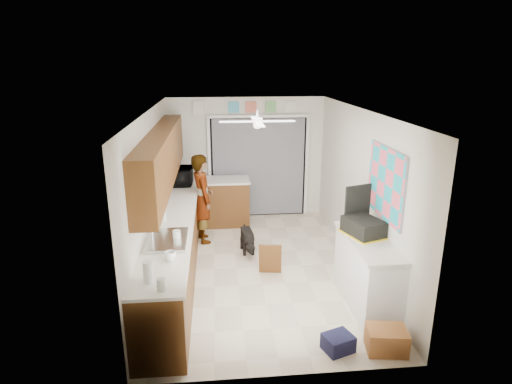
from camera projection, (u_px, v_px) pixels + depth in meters
name	position (u px, v px, depth m)	size (l,w,h in m)	color
floor	(258.00, 267.00, 6.90)	(5.00, 5.00, 0.00)	beige
ceiling	(259.00, 111.00, 6.17)	(5.00, 5.00, 0.00)	white
wall_back	(246.00, 158.00, 8.91)	(3.20, 3.20, 0.00)	silver
wall_front	(284.00, 269.00, 4.16)	(3.20, 3.20, 0.00)	silver
wall_left	(152.00, 196.00, 6.39)	(5.00, 5.00, 0.00)	silver
wall_right	(360.00, 190.00, 6.68)	(5.00, 5.00, 0.00)	silver
left_base_cabinets	(175.00, 245.00, 6.65)	(0.60, 4.80, 0.90)	brown
left_countertop	(174.00, 216.00, 6.52)	(0.62, 4.80, 0.04)	white
upper_cabinets	(162.00, 157.00, 6.43)	(0.32, 4.00, 0.80)	brown
sink_basin	(168.00, 241.00, 5.55)	(0.50, 0.76, 0.06)	silver
faucet	(152.00, 234.00, 5.51)	(0.03, 0.03, 0.22)	silver
peninsula_base	(224.00, 203.00, 8.63)	(1.00, 0.60, 0.90)	brown
peninsula_top	(223.00, 180.00, 8.49)	(1.04, 0.64, 0.04)	white
back_opening_recess	(258.00, 167.00, 8.97)	(2.00, 0.06, 2.10)	black
curtain_panel	(259.00, 168.00, 8.93)	(1.90, 0.03, 2.05)	gray
door_trim_left	(210.00, 169.00, 8.85)	(0.06, 0.04, 2.10)	white
door_trim_right	(307.00, 167.00, 9.03)	(0.06, 0.04, 2.10)	white
door_trim_head	(259.00, 116.00, 8.63)	(2.10, 0.04, 0.06)	white
header_frame_1	(234.00, 107.00, 8.56)	(0.22, 0.02, 0.22)	#4BA4CA
header_frame_2	(251.00, 107.00, 8.59)	(0.22, 0.02, 0.22)	#D96951
header_frame_3	(271.00, 107.00, 8.62)	(0.22, 0.02, 0.22)	#65A75F
header_frame_4	(290.00, 107.00, 8.66)	(0.22, 0.02, 0.22)	silver
route66_sign	(199.00, 108.00, 8.49)	(0.22, 0.02, 0.26)	silver
right_counter_base	(367.00, 274.00, 5.75)	(0.50, 1.40, 0.90)	white
right_counter_top	(369.00, 241.00, 5.61)	(0.54, 1.44, 0.04)	white
abstract_painting	(386.00, 183.00, 5.61)	(0.03, 1.15, 0.95)	#FF5D74
ceiling_fan	(257.00, 121.00, 6.41)	(1.14, 1.14, 0.24)	white
microwave	(182.00, 176.00, 8.11)	(0.57, 0.39, 0.32)	black
soap_bottle	(162.00, 212.00, 6.16)	(0.13, 0.13, 0.33)	silver
cup	(170.00, 256.00, 5.03)	(0.14, 0.14, 0.11)	white
jar_a	(177.00, 236.00, 5.56)	(0.10, 0.10, 0.14)	silver
jar_b	(161.00, 285.00, 4.35)	(0.09, 0.09, 0.13)	silver
paper_towel_roll	(148.00, 272.00, 4.51)	(0.11, 0.11, 0.24)	white
suitcase	(363.00, 227.00, 5.76)	(0.39, 0.52, 0.22)	black
suitcase_rim	(363.00, 234.00, 5.79)	(0.44, 0.58, 0.02)	yellow
suitcase_lid	(358.00, 202.00, 5.96)	(0.42, 0.03, 0.50)	black
cardboard_box	(386.00, 340.00, 4.88)	(0.45, 0.34, 0.28)	#B96D3A
navy_crate	(338.00, 343.00, 4.90)	(0.32, 0.27, 0.20)	#141532
cabinet_door_panel	(270.00, 259.00, 6.60)	(0.35, 0.03, 0.52)	brown
man	(202.00, 199.00, 7.70)	(0.59, 0.39, 1.63)	white
dog	(247.00, 240.00, 7.40)	(0.25, 0.57, 0.45)	black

